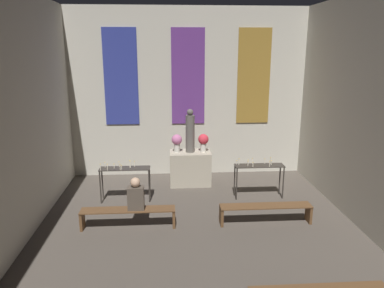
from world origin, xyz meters
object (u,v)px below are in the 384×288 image
Objects in this scene: statue at (190,132)px; candle_rack_right at (259,170)px; person_seated at (136,195)px; flower_vase_right at (203,141)px; pew_back_right at (266,210)px; altar at (190,168)px; flower_vase_left at (177,141)px; candle_rack_left at (125,173)px; pew_back_left at (128,214)px.

statue reaches higher than candle_rack_right.
person_seated reaches higher than candle_rack_right.
pew_back_right is (1.17, -2.70, -0.98)m from flower_vase_right.
altar is 1.08m from statue.
pew_back_right is at bearing -97.65° from candle_rack_right.
flower_vase_left is 1.88m from candle_rack_left.
flower_vase_left reaches higher than person_seated.
flower_vase_left is 0.25× the size of pew_back_left.
candle_rack_right is at bearing -27.85° from flower_vase_left.
altar is at bearing 180.00° from flower_vase_right.
candle_rack_left reaches higher than pew_back_left.
flower_vase_right reaches higher than person_seated.
flower_vase_right is at bearing 113.51° from pew_back_right.
pew_back_left is (-1.94, -2.70, -0.98)m from flower_vase_right.
flower_vase_left is 2.92m from person_seated.
altar is 3.12m from pew_back_left.
altar is 0.90× the size of candle_rack_left.
pew_back_left is at bearing 180.00° from pew_back_right.
altar is at bearing 120.00° from pew_back_right.
statue is at bearing 180.00° from flower_vase_right.
flower_vase_right is at bearing 54.26° from pew_back_left.
candle_rack_left is 0.62× the size of pew_back_right.
candle_rack_left is at bearing -147.35° from altar.
altar is at bearing 0.00° from statue.
altar is at bearing 147.25° from candle_rack_right.
altar is 0.94× the size of statue.
flower_vase_left and flower_vase_right have the same top height.
flower_vase_right is at bearing 27.79° from candle_rack_left.
statue reaches higher than flower_vase_right.
candle_rack_left is 0.62× the size of pew_back_left.
flower_vase_right is at bearing -0.00° from statue.
candle_rack_left is at bearing -140.74° from flower_vase_left.
flower_vase_left is (-0.38, -0.00, 0.81)m from altar.
candle_rack_right is (2.15, -1.14, -0.55)m from flower_vase_left.
pew_back_right is at bearing -60.00° from statue.
flower_vase_right is 1.87m from candle_rack_right.
statue is 0.47m from flower_vase_right.
flower_vase_left is 0.25× the size of pew_back_right.
altar is 2.12m from candle_rack_right.
person_seated is at bearing -0.00° from pew_back_left.
flower_vase_left is (-0.38, -0.00, -0.27)m from statue.
candle_rack_right is 0.62× the size of pew_back_left.
pew_back_right is 2.96m from person_seated.
candle_rack_left is (-2.16, -1.14, -0.55)m from flower_vase_right.
candle_rack_left is (-1.78, -1.14, 0.26)m from altar.
flower_vase_left is at bearing 152.15° from candle_rack_right.
person_seated is at bearing -153.56° from candle_rack_right.
pew_back_right is at bearing -60.00° from altar.
candle_rack_right is (1.77, -1.14, 0.26)m from altar.
altar is 3.04m from person_seated.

